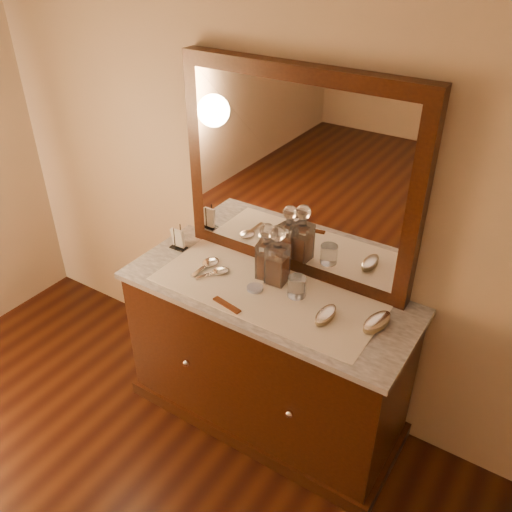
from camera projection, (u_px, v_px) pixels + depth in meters
name	position (u px, v px, depth m)	size (l,w,h in m)	color
dresser_cabinet	(266.00, 359.00, 2.80)	(1.40, 0.55, 0.82)	black
dresser_plinth	(266.00, 407.00, 3.00)	(1.46, 0.59, 0.08)	black
knob_left	(186.00, 363.00, 2.71)	(0.04, 0.04, 0.04)	silver
knob_right	(289.00, 414.00, 2.44)	(0.04, 0.04, 0.04)	silver
marble_top	(267.00, 293.00, 2.57)	(1.44, 0.59, 0.03)	silver
mirror_frame	(297.00, 176.00, 2.46)	(1.20, 0.08, 1.00)	black
mirror_glass	(293.00, 179.00, 2.44)	(1.06, 0.01, 0.86)	white
lace_runner	(265.00, 292.00, 2.55)	(1.10, 0.45, 0.00)	white
pin_dish	(255.00, 288.00, 2.56)	(0.08, 0.08, 0.01)	white
comb	(227.00, 305.00, 2.45)	(0.16, 0.03, 0.01)	brown
napkin_rack	(178.00, 239.00, 2.86)	(0.09, 0.06, 0.13)	black
decanter_left	(267.00, 257.00, 2.59)	(0.11, 0.11, 0.29)	#944415
decanter_right	(277.00, 261.00, 2.55)	(0.10, 0.10, 0.31)	#944415
brush_near	(326.00, 315.00, 2.36)	(0.07, 0.16, 0.04)	#8C7A55
brush_far	(377.00, 322.00, 2.32)	(0.11, 0.18, 0.05)	#8C7A55
hand_mirror_outer	(209.00, 264.00, 2.73)	(0.08, 0.20, 0.02)	silver
hand_mirror_inner	(218.00, 272.00, 2.67)	(0.12, 0.18, 0.02)	silver
tumblers	(297.00, 287.00, 2.50)	(0.09, 0.09, 0.10)	white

